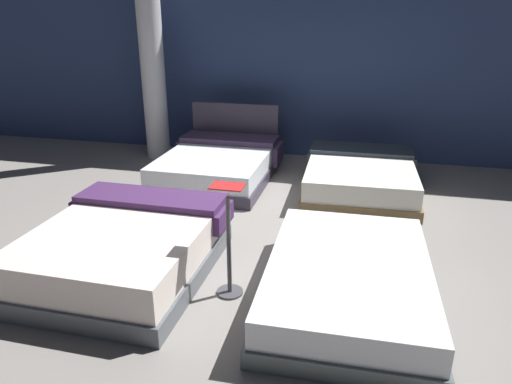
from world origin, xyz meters
The scene contains 8 objects.
ground_plane centered at (0.00, 0.00, -0.01)m, with size 18.00×18.00×0.02m, color gray.
showroom_back_wall centered at (0.00, 3.36, 1.75)m, with size 18.00×0.06×3.50m, color navy.
bed_0 centered at (-1.09, -1.06, 0.26)m, with size 1.69×1.92×0.57m.
bed_1 centered at (1.04, -1.05, 0.19)m, with size 1.47×2.13×0.39m.
bed_2 centered at (-1.04, 1.77, 0.24)m, with size 1.67×2.05×0.99m.
bed_3 centered at (1.06, 1.73, 0.22)m, with size 1.60×1.98×0.48m.
price_sign centered at (0.00, -1.19, 0.40)m, with size 0.28×0.24×1.04m.
support_pillar centered at (-2.44, 2.69, 1.75)m, with size 0.40×0.40×3.50m, color silver.
Camera 1 is at (1.07, -4.67, 2.39)m, focal length 32.76 mm.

